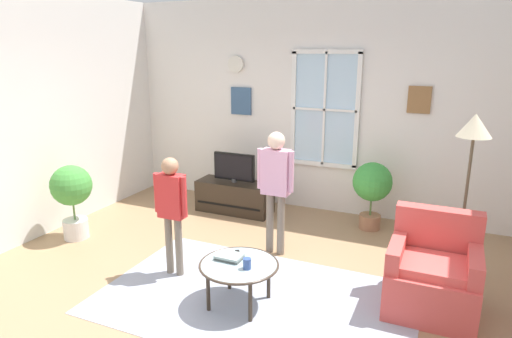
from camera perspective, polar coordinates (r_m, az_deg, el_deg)
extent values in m
cube|color=#9E7A56|center=(4.40, -4.06, -16.43)|extent=(6.20, 6.12, 0.02)
cube|color=silver|center=(6.42, 7.61, 7.77)|extent=(5.60, 0.12, 2.95)
cube|color=silver|center=(6.32, 8.72, 7.46)|extent=(0.90, 0.02, 1.55)
cube|color=white|center=(6.24, 8.96, 14.48)|extent=(0.96, 0.04, 0.06)
cube|color=white|center=(6.44, 8.40, 0.62)|extent=(0.96, 0.04, 0.06)
cube|color=white|center=(6.43, 4.76, 7.72)|extent=(0.06, 0.04, 1.55)
cube|color=white|center=(6.20, 12.72, 7.12)|extent=(0.06, 0.04, 1.55)
cube|color=white|center=(6.30, 8.67, 7.44)|extent=(0.03, 0.04, 1.55)
cube|color=white|center=(6.30, 8.67, 7.44)|extent=(0.90, 0.04, 0.03)
cube|color=#38567A|center=(6.74, -1.90, 8.60)|extent=(0.32, 0.03, 0.40)
cube|color=olive|center=(6.08, 19.97, 8.24)|extent=(0.28, 0.03, 0.34)
cylinder|color=silver|center=(6.73, -2.58, 13.12)|extent=(0.24, 0.04, 0.24)
cube|color=#999EAD|center=(4.41, -0.11, -16.09)|extent=(2.90, 1.81, 0.01)
cube|color=#2D2319|center=(6.46, -2.72, -3.53)|extent=(1.07, 0.42, 0.44)
cube|color=black|center=(6.30, -3.59, -4.67)|extent=(0.97, 0.02, 0.02)
cylinder|color=#4C4C4C|center=(6.38, -2.75, -1.43)|extent=(0.08, 0.08, 0.05)
cube|color=black|center=(6.33, -2.77, 0.29)|extent=(0.61, 0.05, 0.39)
cube|color=black|center=(6.30, -2.89, 0.23)|extent=(0.57, 0.01, 0.35)
cube|color=#D14C47|center=(4.43, 21.28, -13.98)|extent=(0.76, 0.72, 0.42)
cube|color=#D14C47|center=(4.52, 22.03, -7.35)|extent=(0.76, 0.16, 0.45)
cube|color=#D14C47|center=(4.30, 17.38, -9.85)|extent=(0.12, 0.65, 0.20)
cube|color=#D14C47|center=(4.30, 26.00, -10.78)|extent=(0.12, 0.65, 0.20)
cube|color=#E1524D|center=(4.27, 21.57, -11.35)|extent=(0.61, 0.50, 0.08)
cylinder|color=#99B2B7|center=(4.14, -2.17, -12.00)|extent=(0.70, 0.70, 0.02)
torus|color=#3F3328|center=(4.14, -2.17, -12.00)|extent=(0.73, 0.73, 0.02)
cylinder|color=#33281E|center=(4.48, -3.39, -12.71)|extent=(0.04, 0.04, 0.39)
cylinder|color=#33281E|center=(4.33, 1.61, -13.76)|extent=(0.04, 0.04, 0.39)
cylinder|color=#33281E|center=(4.17, -6.08, -15.09)|extent=(0.04, 0.04, 0.39)
cylinder|color=#33281E|center=(4.00, -0.72, -16.38)|extent=(0.04, 0.04, 0.39)
cube|color=#565B57|center=(4.22, -3.41, -11.16)|extent=(0.24, 0.16, 0.02)
cube|color=#8F9E9A|center=(4.21, -3.41, -10.89)|extent=(0.24, 0.17, 0.02)
cylinder|color=#334C8C|center=(4.03, -1.14, -11.88)|extent=(0.07, 0.07, 0.10)
cube|color=black|center=(4.29, -2.32, -10.70)|extent=(0.11, 0.14, 0.02)
cylinder|color=#726656|center=(4.80, -10.93, -9.39)|extent=(0.08, 0.08, 0.63)
cylinder|color=#726656|center=(4.74, -9.74, -9.67)|extent=(0.08, 0.08, 0.63)
cube|color=red|center=(4.58, -10.65, -3.38)|extent=(0.27, 0.14, 0.45)
sphere|color=#A87A5B|center=(4.49, -10.85, 0.36)|extent=(0.17, 0.17, 0.17)
cylinder|color=red|center=(4.64, -12.44, -2.91)|extent=(0.06, 0.06, 0.40)
cylinder|color=red|center=(4.47, -9.12, -3.46)|extent=(0.06, 0.06, 0.40)
cylinder|color=#726656|center=(5.16, 1.77, -6.83)|extent=(0.09, 0.09, 0.71)
cylinder|color=#726656|center=(5.12, 3.17, -7.05)|extent=(0.09, 0.09, 0.71)
cube|color=#DB9EBC|center=(4.94, 2.54, -0.38)|extent=(0.31, 0.16, 0.51)
sphere|color=beige|center=(4.86, 2.59, 3.59)|extent=(0.19, 0.19, 0.19)
cylinder|color=#DB9EBC|center=(4.98, 0.53, 0.07)|extent=(0.06, 0.06, 0.45)
cylinder|color=#DB9EBC|center=(4.86, 4.44, -0.38)|extent=(0.06, 0.06, 0.45)
cylinder|color=#9E6B4C|center=(6.09, 14.19, -6.46)|extent=(0.27, 0.27, 0.19)
cylinder|color=#4C7238|center=(6.03, 14.30, -4.75)|extent=(0.02, 0.02, 0.20)
sphere|color=green|center=(5.92, 14.52, -1.57)|extent=(0.50, 0.50, 0.50)
cylinder|color=silver|center=(6.04, -21.83, -7.02)|extent=(0.30, 0.30, 0.24)
cylinder|color=#4C7238|center=(5.97, -22.03, -5.08)|extent=(0.02, 0.02, 0.20)
sphere|color=#43913A|center=(5.86, -22.36, -1.93)|extent=(0.49, 0.49, 0.49)
cylinder|color=black|center=(5.19, 23.95, -12.26)|extent=(0.26, 0.26, 0.03)
cylinder|color=brown|center=(4.91, 24.85, -4.69)|extent=(0.03, 0.03, 1.48)
cone|color=beige|center=(4.71, 25.98, 4.97)|extent=(0.32, 0.32, 0.22)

